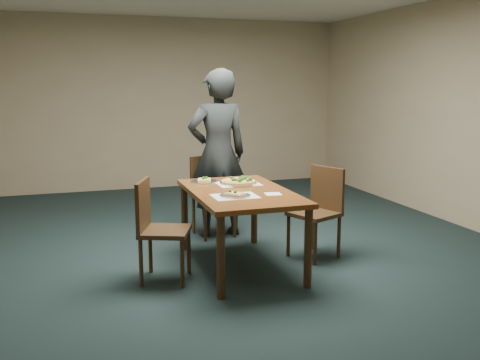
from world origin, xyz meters
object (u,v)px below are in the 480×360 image
object	(u,v)px
dining_table	(240,200)
chair_right	(319,206)
diner	(218,154)
slice_plate_near	(235,195)
pizza_pan	(239,181)
slice_plate_far	(204,181)
chair_far	(211,191)
chair_left	(156,224)

from	to	relation	value
dining_table	chair_right	world-z (taller)	chair_right
diner	slice_plate_near	bearing A→B (deg)	77.30
pizza_pan	slice_plate_near	distance (m)	0.60
pizza_pan	slice_plate_far	bearing A→B (deg)	145.33
dining_table	diner	bearing A→B (deg)	84.98
chair_far	slice_plate_far	bearing A→B (deg)	-118.11
chair_right	dining_table	bearing A→B (deg)	-107.88
chair_left	slice_plate_far	bearing A→B (deg)	-22.25
diner	slice_plate_near	world-z (taller)	diner
chair_right	slice_plate_far	bearing A→B (deg)	-135.56
chair_far	slice_plate_near	bearing A→B (deg)	-103.98
diner	dining_table	bearing A→B (deg)	81.62
diner	chair_right	bearing A→B (deg)	123.23
chair_far	slice_plate_near	xyz separation A→B (m)	(-0.16, -1.42, 0.25)
pizza_pan	slice_plate_far	size ratio (longest dim) A/B	1.34
chair_right	pizza_pan	bearing A→B (deg)	-130.22
chair_left	diner	xyz separation A→B (m)	(0.91, 1.22, 0.44)
chair_far	slice_plate_near	distance (m)	1.45
dining_table	chair_right	bearing A→B (deg)	4.92
diner	pizza_pan	size ratio (longest dim) A/B	5.10
pizza_pan	slice_plate_far	world-z (taller)	pizza_pan
dining_table	slice_plate_far	xyz separation A→B (m)	(-0.21, 0.53, 0.10)
slice_plate_far	chair_far	bearing A→B (deg)	69.54
diner	slice_plate_far	distance (m)	0.69
pizza_pan	dining_table	bearing A→B (deg)	-106.05
chair_right	diner	xyz separation A→B (m)	(-0.77, 1.04, 0.44)
chair_far	slice_plate_far	distance (m)	0.74
pizza_pan	slice_plate_near	world-z (taller)	pizza_pan
dining_table	chair_right	size ratio (longest dim) A/B	1.65
chair_left	slice_plate_near	xyz separation A→B (m)	(0.69, -0.14, 0.25)
chair_far	slice_plate_near	size ratio (longest dim) A/B	3.25
slice_plate_far	dining_table	bearing A→B (deg)	-68.25
chair_far	chair_right	distance (m)	1.39
diner	chair_left	bearing A→B (deg)	49.73
dining_table	chair_left	distance (m)	0.83
chair_far	chair_right	xyz separation A→B (m)	(0.84, -1.11, 0.00)
slice_plate_far	chair_right	bearing A→B (deg)	-22.77
dining_table	pizza_pan	size ratio (longest dim) A/B	4.01
chair_right	slice_plate_far	world-z (taller)	chair_right
chair_far	chair_left	distance (m)	1.54
dining_table	diner	distance (m)	1.16
chair_right	diner	bearing A→B (deg)	-166.20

